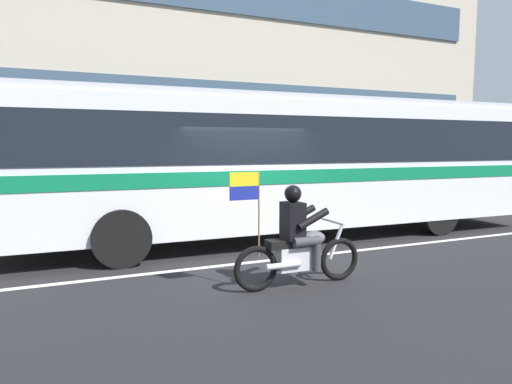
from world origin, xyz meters
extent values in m
plane|color=black|center=(0.00, 0.00, 0.00)|extent=(60.00, 60.00, 0.00)
cube|color=gray|center=(0.00, 5.10, 0.07)|extent=(28.00, 3.80, 0.15)
cube|color=silver|center=(0.00, -0.60, 0.00)|extent=(26.60, 0.14, 0.01)
cube|color=#B2A893|center=(0.00, 7.40, 5.32)|extent=(28.00, 0.80, 10.64)
cube|color=#384C60|center=(0.00, 6.96, 3.72)|extent=(25.76, 0.10, 1.40)
cube|color=silver|center=(1.56, 1.20, 1.73)|extent=(12.74, 2.81, 2.70)
cube|color=black|center=(1.56, 1.20, 2.28)|extent=(11.72, 2.83, 0.96)
cube|color=#0F7247|center=(1.56, 1.20, 1.53)|extent=(12.48, 2.84, 0.28)
cube|color=#BABCC3|center=(1.56, 1.20, 3.14)|extent=(12.48, 2.68, 0.16)
cylinder|color=black|center=(-2.37, 0.02, 0.52)|extent=(1.04, 0.30, 1.04)
cylinder|color=black|center=(5.05, 0.02, 0.52)|extent=(1.04, 0.30, 1.04)
torus|color=black|center=(0.75, -2.15, 0.34)|extent=(0.69, 0.09, 0.69)
torus|color=black|center=(-0.70, -2.14, 0.34)|extent=(0.69, 0.09, 0.69)
cube|color=silver|center=(-0.03, -2.14, 0.44)|extent=(0.64, 0.28, 0.36)
ellipsoid|color=#59565B|center=(0.22, -2.14, 0.72)|extent=(0.48, 0.28, 0.24)
cube|color=black|center=(-0.23, -2.14, 0.69)|extent=(0.56, 0.26, 0.12)
cylinder|color=silver|center=(0.69, -2.15, 0.65)|extent=(0.28, 0.06, 0.58)
cylinder|color=silver|center=(0.61, -2.15, 0.96)|extent=(0.04, 0.64, 0.04)
cylinder|color=silver|center=(-0.33, -2.30, 0.39)|extent=(0.55, 0.09, 0.09)
cube|color=black|center=(-0.10, -2.14, 1.02)|extent=(0.28, 0.36, 0.56)
sphere|color=black|center=(-0.10, -2.14, 1.44)|extent=(0.26, 0.26, 0.26)
cylinder|color=#38383D|center=(0.04, -1.96, 0.72)|extent=(0.42, 0.15, 0.15)
cylinder|color=#38383D|center=(0.22, -1.96, 0.48)|extent=(0.13, 0.13, 0.46)
cylinder|color=#38383D|center=(0.04, -2.32, 0.72)|extent=(0.42, 0.15, 0.15)
cylinder|color=#38383D|center=(0.22, -2.32, 0.48)|extent=(0.13, 0.13, 0.46)
cylinder|color=black|center=(0.14, -1.94, 1.06)|extent=(0.52, 0.11, 0.32)
cylinder|color=black|center=(0.14, -2.34, 1.06)|extent=(0.52, 0.11, 0.32)
cylinder|color=olive|center=(-0.65, -2.14, 1.15)|extent=(0.02, 0.02, 1.25)
cube|color=yellow|center=(-0.88, -2.14, 1.68)|extent=(0.44, 0.02, 0.20)
cube|color=navy|center=(-0.88, -2.14, 1.47)|extent=(0.44, 0.02, 0.20)
cylinder|color=red|center=(-3.00, 3.96, 0.44)|extent=(0.22, 0.22, 0.58)
sphere|color=red|center=(-3.00, 3.96, 0.80)|extent=(0.20, 0.20, 0.20)
cylinder|color=red|center=(-3.00, 3.82, 0.47)|extent=(0.09, 0.10, 0.09)
camera|label=1|loc=(-3.18, -7.96, 2.14)|focal=30.88mm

